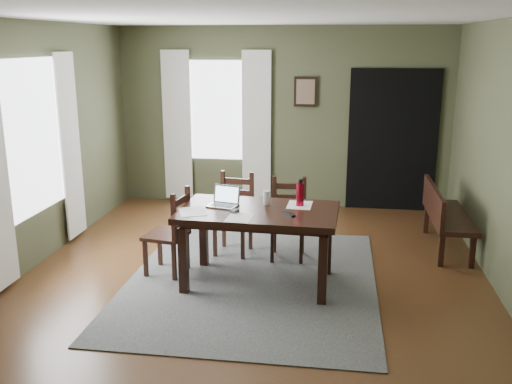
% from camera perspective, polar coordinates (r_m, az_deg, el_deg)
% --- Properties ---
extents(ground, '(5.00, 6.00, 0.01)m').
position_cam_1_polar(ground, '(6.15, -0.41, -8.89)').
color(ground, '#492C16').
extents(room_shell, '(5.02, 6.02, 2.71)m').
position_cam_1_polar(room_shell, '(5.67, -0.44, 8.08)').
color(room_shell, '#464B30').
rests_on(room_shell, ground).
extents(rug, '(2.60, 3.20, 0.01)m').
position_cam_1_polar(rug, '(6.15, -0.41, -8.80)').
color(rug, '#464646').
rests_on(rug, ground).
extents(dining_table, '(1.64, 1.02, 0.80)m').
position_cam_1_polar(dining_table, '(5.83, 0.24, -2.69)').
color(dining_table, black).
rests_on(dining_table, rug).
extents(chair_end, '(0.48, 0.48, 0.95)m').
position_cam_1_polar(chair_end, '(6.22, -8.57, -4.09)').
color(chair_end, black).
rests_on(chair_end, rug).
extents(chair_back_left, '(0.47, 0.47, 0.96)m').
position_cam_1_polar(chair_back_left, '(6.80, -2.20, -2.28)').
color(chair_back_left, black).
rests_on(chair_back_left, rug).
extents(chair_back_right, '(0.42, 0.42, 0.93)m').
position_cam_1_polar(chair_back_right, '(6.65, 3.24, -2.79)').
color(chair_back_right, black).
rests_on(chair_back_right, rug).
extents(bench, '(0.44, 1.38, 0.78)m').
position_cam_1_polar(bench, '(7.27, 18.23, -1.95)').
color(bench, black).
rests_on(bench, ground).
extents(laptop, '(0.34, 0.30, 0.20)m').
position_cam_1_polar(laptop, '(5.95, -3.17, -0.86)').
color(laptop, '#B7B7BC').
rests_on(laptop, dining_table).
extents(computer_mouse, '(0.08, 0.10, 0.03)m').
position_cam_1_polar(computer_mouse, '(5.70, -2.15, -1.93)').
color(computer_mouse, '#3F3F42').
rests_on(computer_mouse, dining_table).
extents(tv_remote, '(0.14, 0.16, 0.02)m').
position_cam_1_polar(tv_remote, '(5.63, 3.29, -2.22)').
color(tv_remote, black).
rests_on(tv_remote, dining_table).
extents(drinking_glass, '(0.08, 0.08, 0.15)m').
position_cam_1_polar(drinking_glass, '(5.96, 1.05, -0.58)').
color(drinking_glass, silver).
rests_on(drinking_glass, dining_table).
extents(water_bottle, '(0.09, 0.09, 0.28)m').
position_cam_1_polar(water_bottle, '(5.92, 4.43, -0.16)').
color(water_bottle, maroon).
rests_on(water_bottle, dining_table).
extents(paper_a, '(0.36, 0.40, 0.00)m').
position_cam_1_polar(paper_a, '(5.76, -6.38, -1.96)').
color(paper_a, white).
rests_on(paper_a, dining_table).
extents(paper_d, '(0.26, 0.33, 0.00)m').
position_cam_1_polar(paper_d, '(5.97, 4.39, -1.31)').
color(paper_d, white).
rests_on(paper_d, dining_table).
extents(paper_e, '(0.26, 0.33, 0.00)m').
position_cam_1_polar(paper_e, '(5.53, -1.68, -2.61)').
color(paper_e, white).
rests_on(paper_e, dining_table).
extents(window_left, '(0.01, 1.30, 1.70)m').
position_cam_1_polar(window_left, '(6.73, -21.50, 5.09)').
color(window_left, white).
rests_on(window_left, ground).
extents(window_back, '(1.00, 0.01, 1.50)m').
position_cam_1_polar(window_back, '(8.79, -3.97, 8.14)').
color(window_back, white).
rests_on(window_back, ground).
extents(curtain_left_far, '(0.03, 0.48, 2.30)m').
position_cam_1_polar(curtain_left_far, '(7.47, -18.06, 4.32)').
color(curtain_left_far, silver).
rests_on(curtain_left_far, ground).
extents(curtain_back_left, '(0.44, 0.03, 2.30)m').
position_cam_1_polar(curtain_back_left, '(8.95, -7.89, 6.53)').
color(curtain_back_left, silver).
rests_on(curtain_back_left, ground).
extents(curtain_back_right, '(0.44, 0.03, 2.30)m').
position_cam_1_polar(curtain_back_right, '(8.69, 0.04, 6.43)').
color(curtain_back_right, silver).
rests_on(curtain_back_right, ground).
extents(framed_picture, '(0.34, 0.03, 0.44)m').
position_cam_1_polar(framed_picture, '(8.58, 4.98, 9.96)').
color(framed_picture, black).
rests_on(framed_picture, ground).
extents(doorway_back, '(1.30, 0.03, 2.10)m').
position_cam_1_polar(doorway_back, '(8.69, 13.49, 5.02)').
color(doorway_back, black).
rests_on(doorway_back, ground).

